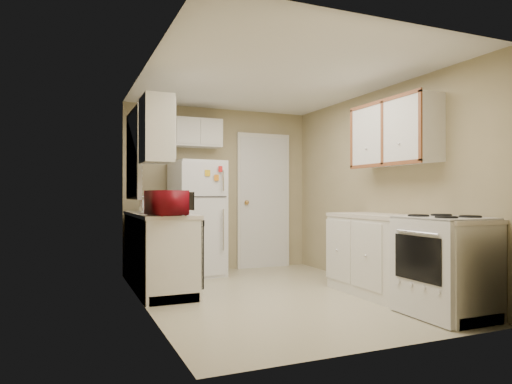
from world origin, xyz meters
name	(u,v)px	position (x,y,z in m)	size (l,w,h in m)	color
floor	(274,296)	(0.00, 0.00, 0.00)	(3.80, 3.80, 0.00)	beige
ceiling	(273,79)	(0.00, 0.00, 2.40)	(3.80, 3.80, 0.00)	white
wall_left	(145,186)	(-1.40, 0.00, 1.20)	(3.80, 3.80, 0.00)	tan
wall_right	(377,188)	(1.40, 0.00, 1.20)	(3.80, 3.80, 0.00)	tan
wall_back	(220,189)	(0.00, 1.90, 1.20)	(2.80, 2.80, 0.00)	tan
wall_front	(384,183)	(0.00, -1.90, 1.20)	(2.80, 2.80, 0.00)	tan
left_counter	(158,250)	(-1.10, 0.90, 0.45)	(0.60, 1.80, 0.90)	silver
dishwasher	(195,252)	(-0.81, 0.30, 0.49)	(0.03, 0.58, 0.72)	black
sink	(156,216)	(-1.10, 1.05, 0.86)	(0.54, 0.74, 0.16)	gray
microwave	(167,201)	(-1.15, 0.18, 1.05)	(0.26, 0.47, 0.31)	maroon
soap_bottle	(145,204)	(-1.15, 1.57, 1.00)	(0.09, 0.10, 0.21)	beige
window_blinds	(134,155)	(-1.36, 1.05, 1.60)	(0.10, 0.98, 1.08)	silver
upper_cabinet_left	(156,130)	(-1.25, 0.22, 1.80)	(0.30, 0.45, 0.70)	silver
refrigerator	(197,218)	(-0.44, 1.54, 0.79)	(0.65, 0.63, 1.58)	silver
cabinet_over_fridge	(196,133)	(-0.40, 1.75, 2.00)	(0.70, 0.30, 0.40)	silver
interior_door	(264,201)	(0.70, 1.86, 1.02)	(0.86, 0.06, 2.08)	silver
right_counter	(402,259)	(1.10, -0.80, 0.45)	(0.60, 2.00, 0.90)	silver
stove	(444,267)	(1.07, -1.40, 0.46)	(0.61, 0.75, 0.92)	silver
upper_cabinet_right	(394,134)	(1.25, -0.50, 1.80)	(0.30, 1.20, 0.70)	silver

